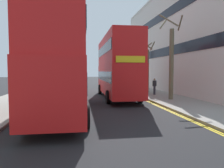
{
  "coord_description": "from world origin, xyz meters",
  "views": [
    {
      "loc": [
        -1.3,
        -0.39,
        2.52
      ],
      "look_at": [
        0.5,
        11.0,
        1.8
      ],
      "focal_mm": 34.06,
      "sensor_mm": 36.0,
      "label": 1
    }
  ],
  "objects": [
    {
      "name": "street_tree_mid",
      "position": [
        6.09,
        21.82,
        2.75
      ],
      "size": [
        1.36,
        1.36,
        5.52
      ],
      "color": "#6B6047",
      "rests_on": "sidewalk_right"
    },
    {
      "name": "sidewalk_left",
      "position": [
        -6.5,
        16.0,
        0.07
      ],
      "size": [
        4.0,
        80.0,
        0.14
      ],
      "primitive_type": "cube",
      "color": "gray",
      "rests_on": "ground"
    },
    {
      "name": "townhouse_terrace_right",
      "position": [
        13.5,
        25.09,
        6.18
      ],
      "size": [
        10.08,
        28.0,
        12.35
      ],
      "color": "silver",
      "rests_on": "ground"
    },
    {
      "name": "kerb_line_outer",
      "position": [
        4.4,
        14.0,
        0.0
      ],
      "size": [
        0.1,
        56.0,
        0.01
      ],
      "primitive_type": "cube",
      "color": "yellow",
      "rests_on": "ground"
    },
    {
      "name": "double_decker_bus_oncoming",
      "position": [
        2.19,
        18.9,
        3.03
      ],
      "size": [
        2.86,
        10.83,
        5.64
      ],
      "color": "red",
      "rests_on": "ground"
    },
    {
      "name": "street_tree_far",
      "position": [
        6.33,
        16.33,
        3.35
      ],
      "size": [
        2.01,
        2.25,
        6.97
      ],
      "color": "#6B6047",
      "rests_on": "sidewalk_right"
    },
    {
      "name": "pedestrian_far",
      "position": [
        6.18,
        19.79,
        0.99
      ],
      "size": [
        0.34,
        0.22,
        1.62
      ],
      "color": "#2D2D38",
      "rests_on": "sidewalk_right"
    },
    {
      "name": "street_tree_near",
      "position": [
        7.25,
        30.37,
        3.46
      ],
      "size": [
        2.08,
        2.13,
        6.61
      ],
      "color": "#6B6047",
      "rests_on": "sidewalk_right"
    },
    {
      "name": "double_decker_bus_away",
      "position": [
        -2.18,
        12.16,
        3.03
      ],
      "size": [
        2.93,
        10.85,
        5.64
      ],
      "color": "red",
      "rests_on": "ground"
    },
    {
      "name": "kerb_line_inner",
      "position": [
        4.24,
        14.0,
        0.0
      ],
      "size": [
        0.1,
        56.0,
        0.01
      ],
      "primitive_type": "cube",
      "color": "yellow",
      "rests_on": "ground"
    },
    {
      "name": "sidewalk_right",
      "position": [
        6.5,
        16.0,
        0.07
      ],
      "size": [
        4.0,
        80.0,
        0.14
      ],
      "primitive_type": "cube",
      "color": "gray",
      "rests_on": "ground"
    }
  ]
}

